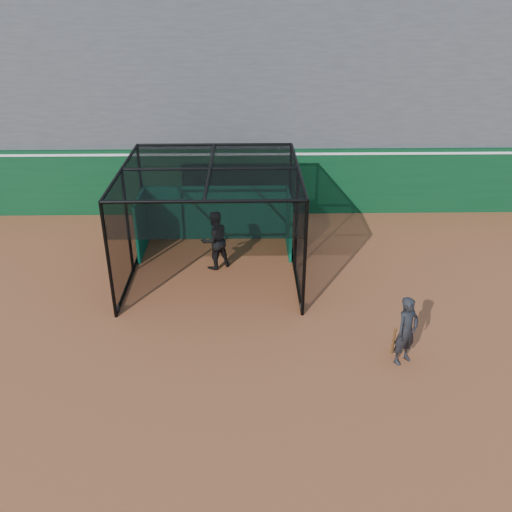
{
  "coord_description": "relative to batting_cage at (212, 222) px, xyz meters",
  "views": [
    {
      "loc": [
        0.68,
        -10.92,
        8.02
      ],
      "look_at": [
        0.92,
        2.0,
        1.4
      ],
      "focal_mm": 38.0,
      "sensor_mm": 36.0,
      "label": 1
    }
  ],
  "objects": [
    {
      "name": "batter",
      "position": [
        0.04,
        0.24,
        -0.7
      ],
      "size": [
        1.14,
        1.07,
        1.86
      ],
      "primitive_type": "imported",
      "rotation": [
        0.0,
        0.0,
        3.69
      ],
      "color": "black",
      "rests_on": "ground"
    },
    {
      "name": "ground",
      "position": [
        0.34,
        -3.76,
        -1.63
      ],
      "size": [
        120.0,
        120.0,
        0.0
      ],
      "primitive_type": "plane",
      "color": "brown",
      "rests_on": "ground"
    },
    {
      "name": "outfield_wall",
      "position": [
        0.34,
        4.74,
        -0.34
      ],
      "size": [
        50.0,
        0.5,
        2.5
      ],
      "color": "#0A3B1C",
      "rests_on": "ground"
    },
    {
      "name": "grandstand",
      "position": [
        0.34,
        8.51,
        2.85
      ],
      "size": [
        50.0,
        7.85,
        8.95
      ],
      "color": "#4C4C4F",
      "rests_on": "ground"
    },
    {
      "name": "batting_cage",
      "position": [
        0.0,
        0.0,
        0.0
      ],
      "size": [
        5.06,
        5.08,
        3.27
      ],
      "color": "black",
      "rests_on": "ground"
    },
    {
      "name": "on_deck_player",
      "position": [
        4.65,
        -4.52,
        -0.78
      ],
      "size": [
        0.75,
        0.69,
        1.71
      ],
      "color": "black",
      "rests_on": "ground"
    }
  ]
}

